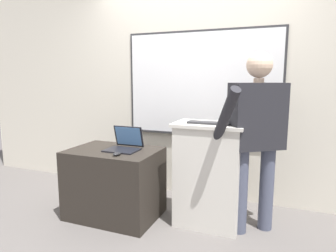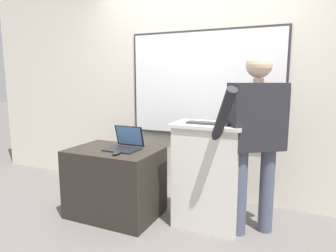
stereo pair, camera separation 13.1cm
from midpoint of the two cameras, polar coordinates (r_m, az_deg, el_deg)
ground_plane at (r=2.76m, az=-2.38°, el=-21.49°), size 30.00×30.00×0.00m
back_wall at (r=3.56m, az=6.89°, el=8.20°), size 6.40×0.17×2.71m
lectern_podium at (r=2.90m, az=8.94°, el=-9.24°), size 0.66×0.41×0.99m
side_desk at (r=3.16m, az=-8.84°, el=-10.52°), size 0.89×0.63×0.70m
person_presenter at (r=2.74m, az=17.73°, el=-0.82°), size 0.63×0.74×1.63m
laptop at (r=3.04m, az=-6.86°, el=-3.21°), size 0.32×0.30×0.23m
wireless_keyboard at (r=2.73m, az=8.99°, el=0.53°), size 0.39×0.12×0.02m
computer_mouse_by_laptop at (r=2.82m, az=-8.51°, el=-5.16°), size 0.06×0.10×0.03m
computer_mouse_by_keyboard at (r=2.67m, az=13.94°, el=0.35°), size 0.06×0.10×0.03m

